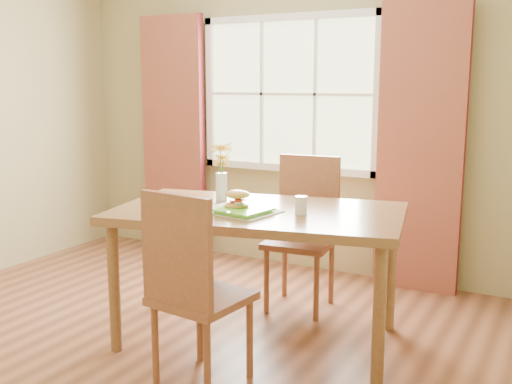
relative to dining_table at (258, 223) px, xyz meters
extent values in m
cube|color=brown|center=(-0.53, -0.36, -0.76)|extent=(4.20, 3.80, 0.02)
cube|color=#9C8F5D|center=(-0.53, 1.55, 0.60)|extent=(4.20, 0.02, 2.70)
cube|color=beige|center=(-0.53, 1.52, 0.75)|extent=(1.50, 0.02, 1.20)
cube|color=white|center=(-0.53, 1.49, 1.38)|extent=(1.62, 0.04, 0.06)
cube|color=white|center=(-0.53, 1.49, 0.12)|extent=(1.62, 0.04, 0.06)
cube|color=white|center=(-1.31, 1.49, 0.75)|extent=(0.06, 0.04, 1.32)
cube|color=white|center=(0.25, 1.49, 0.75)|extent=(0.06, 0.04, 1.32)
cube|color=white|center=(-0.53, 1.50, 0.75)|extent=(1.50, 0.03, 0.02)
cube|color=maroon|center=(-1.68, 1.42, 0.35)|extent=(0.65, 0.08, 2.20)
cube|color=maroon|center=(0.62, 1.42, 0.35)|extent=(0.65, 0.08, 2.20)
cube|color=brown|center=(0.00, 0.00, 0.06)|extent=(1.89, 1.31, 0.05)
cylinder|color=brown|center=(-0.68, -0.55, -0.36)|extent=(0.07, 0.07, 0.79)
cylinder|color=brown|center=(0.84, -0.23, -0.36)|extent=(0.07, 0.07, 0.79)
cylinder|color=brown|center=(-0.84, 0.23, -0.36)|extent=(0.07, 0.07, 0.79)
cylinder|color=brown|center=(0.68, 0.55, -0.36)|extent=(0.07, 0.07, 0.79)
cube|color=brown|center=(0.00, -0.62, -0.28)|extent=(0.49, 0.49, 0.04)
cube|color=brown|center=(-0.02, -0.82, 0.03)|extent=(0.44, 0.09, 0.57)
cylinder|color=brown|center=(-0.20, -0.78, -0.53)|extent=(0.04, 0.04, 0.45)
cylinder|color=brown|center=(0.16, -0.82, -0.53)|extent=(0.04, 0.04, 0.45)
cylinder|color=brown|center=(-0.16, -0.42, -0.53)|extent=(0.04, 0.04, 0.45)
cylinder|color=brown|center=(0.20, -0.46, -0.53)|extent=(0.04, 0.04, 0.45)
cube|color=brown|center=(0.00, 0.62, -0.27)|extent=(0.49, 0.49, 0.04)
cube|color=brown|center=(-0.02, 0.82, 0.04)|extent=(0.45, 0.08, 0.58)
cylinder|color=brown|center=(-0.16, 0.42, -0.52)|extent=(0.04, 0.04, 0.46)
cylinder|color=brown|center=(0.20, 0.46, -0.52)|extent=(0.04, 0.04, 0.46)
cylinder|color=brown|center=(-0.20, 0.78, -0.52)|extent=(0.04, 0.04, 0.46)
cylinder|color=brown|center=(0.16, 0.82, -0.52)|extent=(0.04, 0.04, 0.46)
cube|color=#B7C3A5|center=(-0.07, -0.12, 0.09)|extent=(0.50, 0.39, 0.01)
cube|color=#64D435|center=(-0.01, -0.16, 0.10)|extent=(0.32, 0.32, 0.01)
ellipsoid|color=#F6C054|center=(-0.07, -0.13, 0.13)|extent=(0.18, 0.15, 0.04)
ellipsoid|color=#4C8C2D|center=(-0.03, -0.15, 0.14)|extent=(0.08, 0.06, 0.01)
cylinder|color=red|center=(-0.08, -0.13, 0.16)|extent=(0.08, 0.08, 0.01)
cylinder|color=red|center=(-0.05, -0.13, 0.16)|extent=(0.07, 0.07, 0.01)
ellipsoid|color=#F6C054|center=(-0.07, -0.13, 0.19)|extent=(0.18, 0.15, 0.05)
cylinder|color=silver|center=(0.29, -0.01, 0.14)|extent=(0.07, 0.07, 0.11)
cylinder|color=silver|center=(0.29, -0.01, 0.13)|extent=(0.06, 0.06, 0.09)
cylinder|color=silver|center=(-0.34, 0.12, 0.18)|extent=(0.07, 0.07, 0.18)
cylinder|color=silver|center=(-0.34, 0.12, 0.13)|extent=(0.06, 0.06, 0.09)
cylinder|color=#3D7028|center=(-0.34, 0.12, 0.26)|extent=(0.01, 0.01, 0.35)
cylinder|color=#3D7028|center=(-0.32, 0.11, 0.23)|extent=(0.01, 0.01, 0.28)
cylinder|color=#3D7028|center=(-0.35, 0.13, 0.21)|extent=(0.01, 0.01, 0.24)
camera|label=1|loc=(1.70, -3.12, 0.85)|focal=42.00mm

